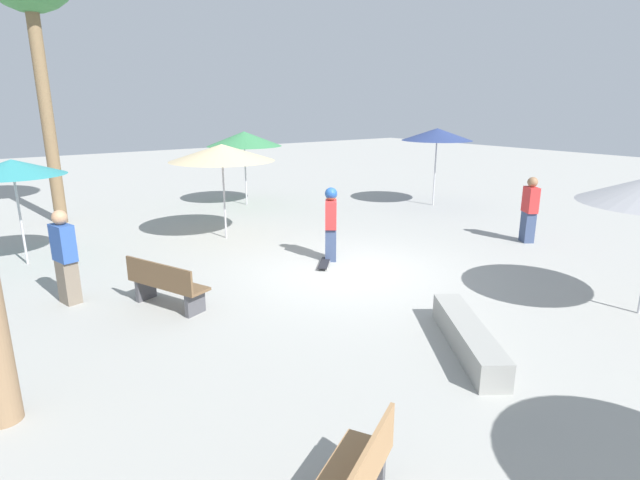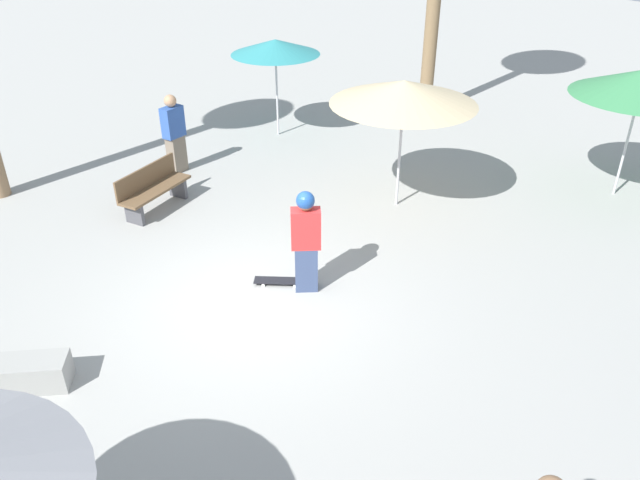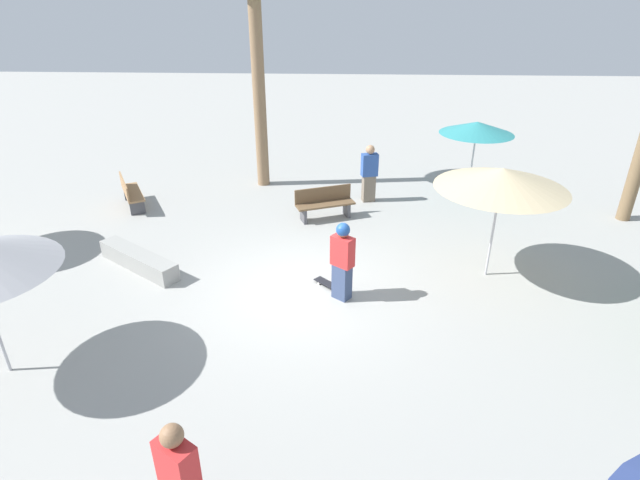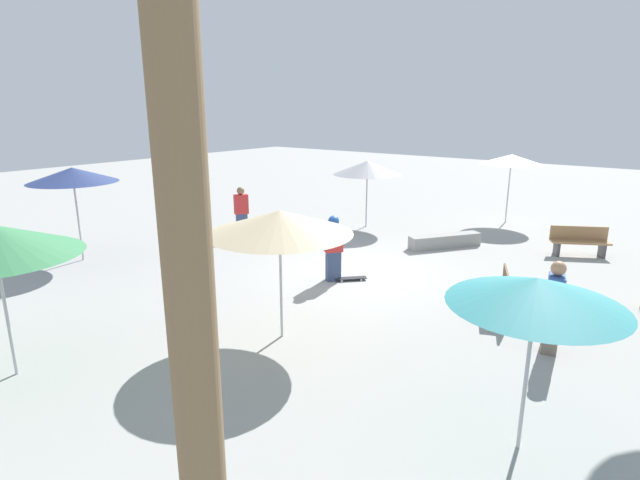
{
  "view_description": "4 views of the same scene",
  "coord_description": "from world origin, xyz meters",
  "px_view_note": "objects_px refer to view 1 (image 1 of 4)",
  "views": [
    {
      "loc": [
        6.3,
        7.75,
        3.45
      ],
      "look_at": [
        0.3,
        -0.52,
        0.63
      ],
      "focal_mm": 28.0,
      "sensor_mm": 36.0,
      "label": 1
    },
    {
      "loc": [
        -6.44,
        4.2,
        5.56
      ],
      "look_at": [
        -0.2,
        -1.15,
        0.74
      ],
      "focal_mm": 35.0,
      "sensor_mm": 36.0,
      "label": 2
    },
    {
      "loc": [
        -8.81,
        -0.82,
        5.61
      ],
      "look_at": [
        -0.19,
        -0.4,
        1.27
      ],
      "focal_mm": 28.0,
      "sensor_mm": 36.0,
      "label": 3
    },
    {
      "loc": [
        6.68,
        -10.5,
        4.25
      ],
      "look_at": [
        -0.44,
        -1.13,
        1.07
      ],
      "focal_mm": 28.0,
      "sensor_mm": 36.0,
      "label": 4
    }
  ],
  "objects_px": {
    "shade_umbrella_teal": "(12,168)",
    "shade_umbrella_green": "(244,139)",
    "skater_main": "(331,222)",
    "shade_umbrella_tan": "(222,153)",
    "bystander_far": "(529,210)",
    "concrete_ledge": "(468,337)",
    "skateboard": "(324,263)",
    "bystander_watching": "(65,257)",
    "bench_far": "(166,285)",
    "shade_umbrella_navy": "(437,134)"
  },
  "relations": [
    {
      "from": "shade_umbrella_navy",
      "to": "bystander_watching",
      "type": "bearing_deg",
      "value": 10.37
    },
    {
      "from": "skateboard",
      "to": "bench_far",
      "type": "xyz_separation_m",
      "value": [
        3.58,
        0.26,
        0.37
      ]
    },
    {
      "from": "skater_main",
      "to": "skateboard",
      "type": "distance_m",
      "value": 0.95
    },
    {
      "from": "shade_umbrella_green",
      "to": "bystander_far",
      "type": "relative_size",
      "value": 1.52
    },
    {
      "from": "shade_umbrella_teal",
      "to": "shade_umbrella_navy",
      "type": "xyz_separation_m",
      "value": [
        -12.3,
        0.81,
        0.29
      ]
    },
    {
      "from": "skater_main",
      "to": "bystander_far",
      "type": "bearing_deg",
      "value": 108.7
    },
    {
      "from": "shade_umbrella_tan",
      "to": "bystander_watching",
      "type": "relative_size",
      "value": 1.58
    },
    {
      "from": "bench_far",
      "to": "shade_umbrella_tan",
      "type": "xyz_separation_m",
      "value": [
        -2.88,
        -3.67,
        1.81
      ]
    },
    {
      "from": "skateboard",
      "to": "bystander_far",
      "type": "distance_m",
      "value": 5.62
    },
    {
      "from": "concrete_ledge",
      "to": "shade_umbrella_teal",
      "type": "bearing_deg",
      "value": -60.79
    },
    {
      "from": "skateboard",
      "to": "shade_umbrella_tan",
      "type": "height_order",
      "value": "shade_umbrella_tan"
    },
    {
      "from": "shade_umbrella_tan",
      "to": "shade_umbrella_green",
      "type": "relative_size",
      "value": 1.05
    },
    {
      "from": "shade_umbrella_green",
      "to": "shade_umbrella_teal",
      "type": "bearing_deg",
      "value": 23.65
    },
    {
      "from": "concrete_ledge",
      "to": "shade_umbrella_teal",
      "type": "xyz_separation_m",
      "value": [
        4.63,
        -8.29,
        1.93
      ]
    },
    {
      "from": "shade_umbrella_green",
      "to": "shade_umbrella_navy",
      "type": "distance_m",
      "value": 6.52
    },
    {
      "from": "skateboard",
      "to": "shade_umbrella_navy",
      "type": "height_order",
      "value": "shade_umbrella_navy"
    },
    {
      "from": "skater_main",
      "to": "skateboard",
      "type": "relative_size",
      "value": 2.31
    },
    {
      "from": "shade_umbrella_green",
      "to": "bystander_far",
      "type": "distance_m",
      "value": 9.36
    },
    {
      "from": "skater_main",
      "to": "shade_umbrella_tan",
      "type": "xyz_separation_m",
      "value": [
        1.07,
        -3.16,
        1.33
      ]
    },
    {
      "from": "shade_umbrella_green",
      "to": "bystander_far",
      "type": "xyz_separation_m",
      "value": [
        -3.53,
        8.55,
        -1.44
      ]
    },
    {
      "from": "skater_main",
      "to": "shade_umbrella_navy",
      "type": "xyz_separation_m",
      "value": [
        -6.68,
        -2.92,
        1.52
      ]
    },
    {
      "from": "shade_umbrella_tan",
      "to": "bystander_watching",
      "type": "distance_m",
      "value": 5.04
    },
    {
      "from": "shade_umbrella_tan",
      "to": "bystander_watching",
      "type": "xyz_separation_m",
      "value": [
        4.19,
        2.43,
        -1.39
      ]
    },
    {
      "from": "shade_umbrella_teal",
      "to": "shade_umbrella_tan",
      "type": "height_order",
      "value": "shade_umbrella_tan"
    },
    {
      "from": "skater_main",
      "to": "shade_umbrella_teal",
      "type": "distance_m",
      "value": 6.85
    },
    {
      "from": "shade_umbrella_tan",
      "to": "shade_umbrella_navy",
      "type": "bearing_deg",
      "value": 178.22
    },
    {
      "from": "bench_far",
      "to": "shade_umbrella_green",
      "type": "distance_m",
      "value": 9.31
    },
    {
      "from": "bench_far",
      "to": "shade_umbrella_green",
      "type": "relative_size",
      "value": 0.65
    },
    {
      "from": "skater_main",
      "to": "shade_umbrella_teal",
      "type": "height_order",
      "value": "shade_umbrella_teal"
    },
    {
      "from": "skater_main",
      "to": "shade_umbrella_navy",
      "type": "distance_m",
      "value": 7.45
    },
    {
      "from": "shade_umbrella_tan",
      "to": "bystander_far",
      "type": "distance_m",
      "value": 7.92
    },
    {
      "from": "shade_umbrella_teal",
      "to": "shade_umbrella_green",
      "type": "bearing_deg",
      "value": -156.35
    },
    {
      "from": "skater_main",
      "to": "concrete_ledge",
      "type": "relative_size",
      "value": 0.77
    },
    {
      "from": "shade_umbrella_green",
      "to": "shade_umbrella_navy",
      "type": "xyz_separation_m",
      "value": [
        -5.21,
        3.91,
        0.15
      ]
    },
    {
      "from": "shade_umbrella_tan",
      "to": "bystander_far",
      "type": "relative_size",
      "value": 1.6
    },
    {
      "from": "skateboard",
      "to": "bystander_far",
      "type": "relative_size",
      "value": 0.43
    },
    {
      "from": "shade_umbrella_tan",
      "to": "shade_umbrella_teal",
      "type": "bearing_deg",
      "value": -7.1
    },
    {
      "from": "bench_far",
      "to": "shade_umbrella_green",
      "type": "xyz_separation_m",
      "value": [
        -5.42,
        -7.34,
        1.84
      ]
    },
    {
      "from": "skateboard",
      "to": "bystander_watching",
      "type": "height_order",
      "value": "bystander_watching"
    },
    {
      "from": "bystander_watching",
      "to": "bench_far",
      "type": "bearing_deg",
      "value": -147.99
    },
    {
      "from": "skateboard",
      "to": "shade_umbrella_green",
      "type": "bearing_deg",
      "value": -151.3
    },
    {
      "from": "concrete_ledge",
      "to": "bench_far",
      "type": "height_order",
      "value": "bench_far"
    },
    {
      "from": "skateboard",
      "to": "shade_umbrella_tan",
      "type": "xyz_separation_m",
      "value": [
        0.71,
        -3.41,
        2.17
      ]
    },
    {
      "from": "skateboard",
      "to": "bystander_far",
      "type": "bearing_deg",
      "value": 118.0
    },
    {
      "from": "bench_far",
      "to": "shade_umbrella_green",
      "type": "bearing_deg",
      "value": 121.84
    },
    {
      "from": "shade_umbrella_tan",
      "to": "bystander_far",
      "type": "height_order",
      "value": "shade_umbrella_tan"
    },
    {
      "from": "bystander_watching",
      "to": "concrete_ledge",
      "type": "bearing_deg",
      "value": -155.7
    },
    {
      "from": "skateboard",
      "to": "bystander_far",
      "type": "xyz_separation_m",
      "value": [
        -5.37,
        1.46,
        0.77
      ]
    },
    {
      "from": "shade_umbrella_tan",
      "to": "bystander_watching",
      "type": "height_order",
      "value": "shade_umbrella_tan"
    },
    {
      "from": "shade_umbrella_teal",
      "to": "shade_umbrella_green",
      "type": "distance_m",
      "value": 7.74
    }
  ]
}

